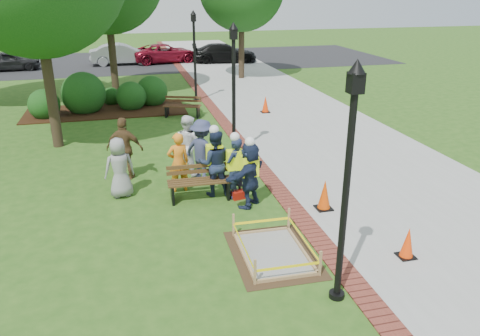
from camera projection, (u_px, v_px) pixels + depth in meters
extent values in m
plane|color=#285116|center=(232.00, 228.00, 10.91)|extent=(100.00, 100.00, 0.00)
cube|color=#9E9E99|center=(289.00, 111.00, 21.08)|extent=(6.00, 60.00, 0.02)
cube|color=maroon|center=(219.00, 115.00, 20.34)|extent=(0.50, 60.00, 0.03)
cube|color=#381E0F|center=(106.00, 111.00, 21.06)|extent=(7.00, 3.00, 0.05)
cube|color=black|center=(150.00, 61.00, 35.31)|extent=(36.00, 12.00, 0.01)
cube|color=#47331E|center=(273.00, 254.00, 9.83)|extent=(1.74, 2.33, 0.01)
cube|color=gray|center=(273.00, 253.00, 9.82)|extent=(1.23, 1.82, 0.04)
cube|color=tan|center=(273.00, 253.00, 9.82)|extent=(1.36, 1.95, 0.08)
cube|color=tan|center=(274.00, 243.00, 9.73)|extent=(1.39, 1.98, 0.55)
cube|color=yellow|center=(274.00, 242.00, 9.72)|extent=(1.34, 1.92, 0.06)
cube|color=brown|center=(200.00, 181.00, 12.20)|extent=(1.67, 0.53, 0.04)
cube|color=brown|center=(198.00, 169.00, 12.35)|extent=(1.66, 0.09, 0.27)
cube|color=black|center=(200.00, 191.00, 12.30)|extent=(1.52, 0.59, 0.49)
cube|color=brown|center=(182.00, 106.00, 20.01)|extent=(1.64, 0.98, 0.04)
cube|color=brown|center=(183.00, 99.00, 20.16)|extent=(1.50, 0.58, 0.25)
cube|color=black|center=(183.00, 112.00, 20.10)|extent=(1.52, 0.99, 0.46)
cube|color=black|center=(406.00, 256.00, 9.71)|extent=(0.35, 0.35, 0.05)
cone|color=#FF3F08|center=(408.00, 242.00, 9.58)|extent=(0.28, 0.28, 0.65)
cube|color=black|center=(323.00, 208.00, 11.81)|extent=(0.40, 0.40, 0.05)
cone|color=#E14607|center=(325.00, 194.00, 11.66)|extent=(0.32, 0.32, 0.75)
cube|color=black|center=(265.00, 112.00, 20.83)|extent=(0.38, 0.38, 0.05)
cone|color=#F93A07|center=(265.00, 104.00, 20.70)|extent=(0.30, 0.30, 0.70)
cube|color=#A3180C|center=(240.00, 194.00, 12.40)|extent=(0.47, 0.32, 0.21)
cylinder|color=black|center=(345.00, 202.00, 7.79)|extent=(0.12, 0.12, 3.80)
cube|color=black|center=(356.00, 83.00, 7.07)|extent=(0.22, 0.22, 0.32)
cone|color=black|center=(357.00, 66.00, 6.97)|extent=(0.28, 0.28, 0.22)
cylinder|color=black|center=(337.00, 295.00, 8.46)|extent=(0.28, 0.28, 0.10)
cylinder|color=black|center=(234.00, 98.00, 15.02)|extent=(0.12, 0.12, 3.80)
cube|color=black|center=(233.00, 34.00, 14.30)|extent=(0.22, 0.22, 0.32)
cone|color=black|center=(233.00, 25.00, 14.20)|extent=(0.28, 0.28, 0.22)
cylinder|color=black|center=(234.00, 153.00, 15.69)|extent=(0.28, 0.28, 0.10)
cylinder|color=black|center=(195.00, 62.00, 22.25)|extent=(0.12, 0.12, 3.80)
cube|color=black|center=(193.00, 18.00, 21.52)|extent=(0.22, 0.22, 0.32)
cone|color=black|center=(193.00, 12.00, 21.43)|extent=(0.28, 0.28, 0.22)
cylinder|color=black|center=(196.00, 100.00, 22.92)|extent=(0.28, 0.28, 0.10)
cylinder|color=#3D2D1E|center=(48.00, 76.00, 15.61)|extent=(0.35, 0.35, 4.91)
cylinder|color=#3D2D1E|center=(112.00, 47.00, 23.54)|extent=(0.36, 0.36, 4.80)
cylinder|color=#3D2D1E|center=(241.00, 42.00, 27.91)|extent=(0.35, 0.35, 4.31)
sphere|color=#124012|center=(46.00, 118.00, 20.06)|extent=(1.33, 1.33, 1.33)
sphere|color=#124012|center=(86.00, 112.00, 20.97)|extent=(1.93, 1.93, 1.93)
sphere|color=#124012|center=(132.00, 109.00, 21.47)|extent=(1.36, 1.36, 1.36)
sphere|color=#124012|center=(153.00, 105.00, 22.28)|extent=(1.48, 1.48, 1.48)
sphere|color=#124012|center=(112.00, 104.00, 22.32)|extent=(0.88, 0.88, 0.88)
imported|color=gray|center=(120.00, 168.00, 12.27)|extent=(0.58, 0.44, 1.62)
imported|color=orange|center=(178.00, 162.00, 12.60)|extent=(0.57, 0.41, 1.66)
imported|color=white|center=(188.00, 145.00, 13.77)|extent=(0.65, 0.68, 1.79)
imported|color=brown|center=(125.00, 149.00, 13.40)|extent=(0.68, 0.55, 1.83)
imported|color=#353A5C|center=(202.00, 151.00, 13.23)|extent=(0.68, 0.68, 1.82)
imported|color=#1B2447|center=(250.00, 175.00, 11.73)|extent=(0.63, 0.62, 1.69)
cube|color=#DFFE15|center=(250.00, 166.00, 11.64)|extent=(0.42, 0.26, 0.52)
sphere|color=white|center=(250.00, 142.00, 11.41)|extent=(0.25, 0.25, 0.25)
imported|color=#1A1D45|center=(235.00, 168.00, 12.20)|extent=(0.63, 0.60, 1.66)
cube|color=#DFFE15|center=(235.00, 160.00, 12.11)|extent=(0.42, 0.26, 0.52)
sphere|color=white|center=(235.00, 137.00, 11.89)|extent=(0.25, 0.25, 0.25)
imported|color=#192841|center=(215.00, 163.00, 12.34)|extent=(0.63, 0.47, 1.80)
cube|color=#DFFE15|center=(215.00, 154.00, 12.25)|extent=(0.42, 0.26, 0.52)
sphere|color=white|center=(214.00, 130.00, 12.01)|extent=(0.25, 0.25, 0.25)
imported|color=black|center=(11.00, 71.00, 31.24)|extent=(2.18, 4.43, 1.40)
imported|color=#A3A3A8|center=(123.00, 65.00, 33.65)|extent=(2.22, 4.96, 1.61)
imported|color=maroon|center=(166.00, 63.00, 34.54)|extent=(2.75, 4.80, 1.47)
imported|color=black|center=(225.00, 62.00, 34.59)|extent=(2.56, 4.77, 1.48)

